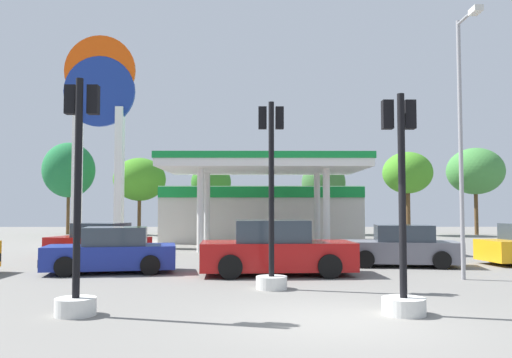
# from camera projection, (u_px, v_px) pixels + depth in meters

# --- Properties ---
(ground_plane) EXTENTS (90.00, 90.00, 0.00)m
(ground_plane) POSITION_uv_depth(u_px,v_px,m) (339.00, 321.00, 9.39)
(ground_plane) COLOR slate
(ground_plane) RESTS_ON ground
(gas_station) EXTENTS (11.53, 11.73, 4.48)m
(gas_station) POSITION_uv_depth(u_px,v_px,m) (261.00, 207.00, 30.45)
(gas_station) COLOR beige
(gas_station) RESTS_ON ground
(station_pole_sign) EXTENTS (3.69, 0.56, 11.02)m
(station_pole_sign) POSITION_uv_depth(u_px,v_px,m) (99.00, 114.00, 27.05)
(station_pole_sign) COLOR white
(station_pole_sign) RESTS_ON ground
(car_0) EXTENTS (4.19, 2.24, 1.43)m
(car_0) POSITION_uv_depth(u_px,v_px,m) (400.00, 247.00, 18.12)
(car_0) COLOR black
(car_0) RESTS_ON ground
(car_1) EXTENTS (4.20, 2.32, 1.42)m
(car_1) POSITION_uv_depth(u_px,v_px,m) (112.00, 252.00, 16.31)
(car_1) COLOR black
(car_1) RESTS_ON ground
(car_3) EXTENTS (4.26, 2.66, 1.42)m
(car_3) POSITION_uv_depth(u_px,v_px,m) (98.00, 242.00, 20.80)
(car_3) COLOR black
(car_3) RESTS_ON ground
(car_5) EXTENTS (4.71, 2.29, 1.65)m
(car_5) POSITION_uv_depth(u_px,v_px,m) (276.00, 250.00, 15.83)
(car_5) COLOR black
(car_5) RESTS_ON ground
(traffic_signal_0) EXTENTS (0.78, 0.78, 4.73)m
(traffic_signal_0) POSITION_uv_depth(u_px,v_px,m) (271.00, 226.00, 13.15)
(traffic_signal_0) COLOR silver
(traffic_signal_0) RESTS_ON ground
(traffic_signal_1) EXTENTS (0.83, 0.83, 4.26)m
(traffic_signal_1) POSITION_uv_depth(u_px,v_px,m) (402.00, 246.00, 10.02)
(traffic_signal_1) COLOR silver
(traffic_signal_1) RESTS_ON ground
(traffic_signal_2) EXTENTS (0.77, 0.77, 4.54)m
(traffic_signal_2) POSITION_uv_depth(u_px,v_px,m) (78.00, 236.00, 9.95)
(traffic_signal_2) COLOR silver
(traffic_signal_2) RESTS_ON ground
(tree_0) EXTENTS (3.87, 3.87, 6.94)m
(tree_0) POSITION_uv_depth(u_px,v_px,m) (69.00, 170.00, 39.40)
(tree_0) COLOR brown
(tree_0) RESTS_ON ground
(tree_1) EXTENTS (3.87, 3.87, 5.72)m
(tree_1) POSITION_uv_depth(u_px,v_px,m) (140.00, 180.00, 38.75)
(tree_1) COLOR brown
(tree_1) RESTS_ON ground
(tree_2) EXTENTS (3.02, 3.02, 5.34)m
(tree_2) POSITION_uv_depth(u_px,v_px,m) (211.00, 183.00, 39.38)
(tree_2) COLOR brown
(tree_2) RESTS_ON ground
(tree_3) EXTENTS (3.28, 3.28, 5.56)m
(tree_3) POSITION_uv_depth(u_px,v_px,m) (324.00, 183.00, 39.21)
(tree_3) COLOR brown
(tree_3) RESTS_ON ground
(tree_4) EXTENTS (3.61, 3.61, 6.09)m
(tree_4) POSITION_uv_depth(u_px,v_px,m) (407.00, 173.00, 38.03)
(tree_4) COLOR brown
(tree_4) RESTS_ON ground
(tree_5) EXTENTS (4.16, 4.16, 6.47)m
(tree_5) POSITION_uv_depth(u_px,v_px,m) (475.00, 171.00, 38.83)
(tree_5) COLOR brown
(tree_5) RESTS_ON ground
(corner_streetlamp) EXTENTS (0.24, 1.48, 7.46)m
(corner_streetlamp) POSITION_uv_depth(u_px,v_px,m) (463.00, 123.00, 14.77)
(corner_streetlamp) COLOR gray
(corner_streetlamp) RESTS_ON ground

